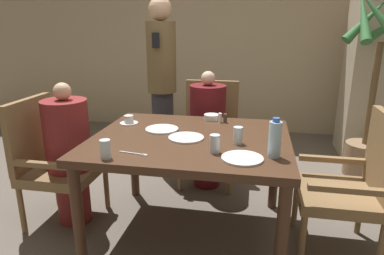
% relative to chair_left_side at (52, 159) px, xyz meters
% --- Properties ---
extents(ground_plane, '(16.00, 16.00, 0.00)m').
position_rel_chair_left_side_xyz_m(ground_plane, '(1.05, 0.00, -0.50)').
color(ground_plane, '#60564C').
extents(wall_back, '(8.00, 0.06, 2.80)m').
position_rel_chair_left_side_xyz_m(wall_back, '(1.05, 2.66, 0.90)').
color(wall_back, tan).
rests_on(wall_back, ground_plane).
extents(pillar_stone, '(0.52, 0.52, 2.70)m').
position_rel_chair_left_side_xyz_m(pillar_stone, '(2.71, 1.96, 0.85)').
color(pillar_stone, '#BCAD8E').
rests_on(pillar_stone, ground_plane).
extents(dining_table, '(1.31, 1.09, 0.73)m').
position_rel_chair_left_side_xyz_m(dining_table, '(1.05, 0.00, 0.15)').
color(dining_table, '#422819').
rests_on(dining_table, ground_plane).
extents(chair_left_side, '(0.51, 0.51, 0.94)m').
position_rel_chair_left_side_xyz_m(chair_left_side, '(0.00, 0.00, 0.00)').
color(chair_left_side, brown).
rests_on(chair_left_side, ground_plane).
extents(diner_in_left_chair, '(0.32, 0.32, 1.07)m').
position_rel_chair_left_side_xyz_m(diner_in_left_chair, '(0.15, 0.00, 0.05)').
color(diner_in_left_chair, maroon).
rests_on(diner_in_left_chair, ground_plane).
extents(chair_far_side, '(0.51, 0.51, 0.94)m').
position_rel_chair_left_side_xyz_m(chair_far_side, '(1.05, 0.94, 0.00)').
color(chair_far_side, brown).
rests_on(chair_far_side, ground_plane).
extents(diner_in_far_chair, '(0.32, 0.32, 1.07)m').
position_rel_chair_left_side_xyz_m(diner_in_far_chair, '(1.05, 0.80, 0.05)').
color(diner_in_far_chair, '#5B1419').
rests_on(diner_in_far_chair, ground_plane).
extents(chair_right_side, '(0.51, 0.51, 0.94)m').
position_rel_chair_left_side_xyz_m(chair_right_side, '(2.11, 0.00, 0.00)').
color(chair_right_side, brown).
rests_on(chair_right_side, ground_plane).
extents(standing_host, '(0.29, 0.33, 1.71)m').
position_rel_chair_left_side_xyz_m(standing_host, '(0.53, 1.17, 0.42)').
color(standing_host, '#2D2D33').
rests_on(standing_host, ground_plane).
extents(potted_palm, '(0.72, 0.76, 1.84)m').
position_rel_chair_left_side_xyz_m(potted_palm, '(2.55, 1.32, 0.29)').
color(potted_palm, '#896B4C').
rests_on(potted_palm, ground_plane).
extents(plate_main_left, '(0.23, 0.23, 0.01)m').
position_rel_chair_left_side_xyz_m(plate_main_left, '(1.41, -0.33, 0.24)').
color(plate_main_left, white).
rests_on(plate_main_left, dining_table).
extents(plate_main_right, '(0.23, 0.23, 0.01)m').
position_rel_chair_left_side_xyz_m(plate_main_right, '(1.03, -0.04, 0.24)').
color(plate_main_right, white).
rests_on(plate_main_right, dining_table).
extents(plate_dessert_center, '(0.23, 0.23, 0.01)m').
position_rel_chair_left_side_xyz_m(plate_dessert_center, '(0.82, 0.12, 0.24)').
color(plate_dessert_center, white).
rests_on(plate_dessert_center, dining_table).
extents(teacup_with_saucer, '(0.14, 0.14, 0.06)m').
position_rel_chair_left_side_xyz_m(teacup_with_saucer, '(0.53, 0.23, 0.26)').
color(teacup_with_saucer, white).
rests_on(teacup_with_saucer, dining_table).
extents(bowl_small, '(0.12, 0.12, 0.04)m').
position_rel_chair_left_side_xyz_m(bowl_small, '(1.13, 0.46, 0.26)').
color(bowl_small, white).
rests_on(bowl_small, dining_table).
extents(water_bottle, '(0.07, 0.07, 0.23)m').
position_rel_chair_left_side_xyz_m(water_bottle, '(1.59, -0.26, 0.34)').
color(water_bottle, '#A3C6DB').
rests_on(water_bottle, dining_table).
extents(glass_tall_near, '(0.06, 0.06, 0.11)m').
position_rel_chair_left_side_xyz_m(glass_tall_near, '(1.25, -0.26, 0.29)').
color(glass_tall_near, silver).
rests_on(glass_tall_near, dining_table).
extents(glass_tall_mid, '(0.06, 0.06, 0.11)m').
position_rel_chair_left_side_xyz_m(glass_tall_mid, '(0.66, -0.46, 0.29)').
color(glass_tall_mid, silver).
rests_on(glass_tall_mid, dining_table).
extents(glass_tall_far, '(0.06, 0.06, 0.11)m').
position_rel_chair_left_side_xyz_m(glass_tall_far, '(1.37, -0.07, 0.29)').
color(glass_tall_far, silver).
rests_on(glass_tall_far, dining_table).
extents(salt_shaker, '(0.03, 0.03, 0.07)m').
position_rel_chair_left_side_xyz_m(salt_shaker, '(1.21, 0.40, 0.27)').
color(salt_shaker, white).
rests_on(salt_shaker, dining_table).
extents(pepper_shaker, '(0.03, 0.03, 0.07)m').
position_rel_chair_left_side_xyz_m(pepper_shaker, '(1.25, 0.40, 0.27)').
color(pepper_shaker, '#4C3D2D').
rests_on(pepper_shaker, dining_table).
extents(fork_beside_plate, '(0.18, 0.05, 0.00)m').
position_rel_chair_left_side_xyz_m(fork_beside_plate, '(0.81, -0.37, 0.24)').
color(fork_beside_plate, silver).
rests_on(fork_beside_plate, dining_table).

